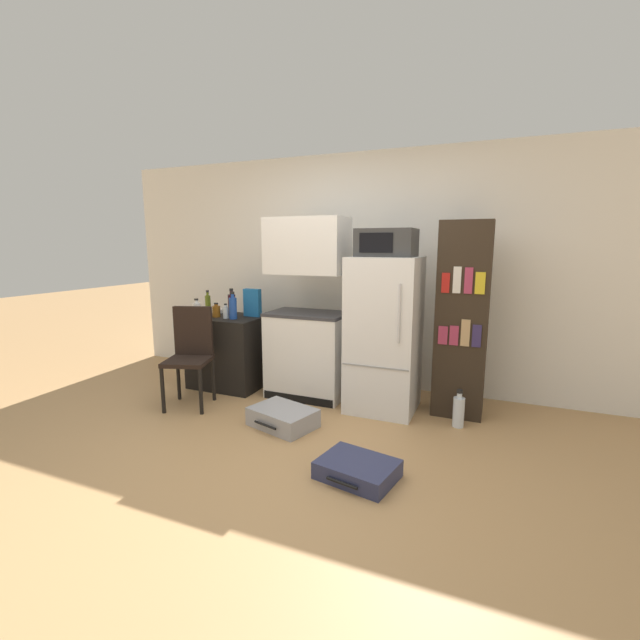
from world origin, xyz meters
TOP-DOWN VIEW (x-y plane):
  - ground_plane at (0.00, 0.00)m, footprint 24.00×24.00m
  - wall_back at (0.20, 2.00)m, footprint 6.40×0.10m
  - side_table at (-1.26, 1.30)m, footprint 0.77×0.60m
  - kitchen_hutch at (-0.33, 1.34)m, footprint 0.80×0.52m
  - refrigerator at (0.48, 1.29)m, footprint 0.63×0.64m
  - microwave at (0.48, 1.29)m, footprint 0.51×0.40m
  - bookshelf at (1.16, 1.44)m, footprint 0.45×0.34m
  - bottle_amber_beer at (-1.36, 1.22)m, footprint 0.09×0.09m
  - bottle_wine_dark at (-1.25, 1.36)m, footprint 0.08×0.08m
  - bottle_blue_soda at (-1.13, 1.19)m, footprint 0.08×0.08m
  - bottle_milk_white at (-1.50, 1.07)m, footprint 0.08×0.08m
  - bottle_clear_short at (-1.22, 1.19)m, footprint 0.06×0.06m
  - bottle_olive_oil at (-1.55, 1.33)m, footprint 0.06×0.06m
  - bowl at (-1.53, 1.49)m, footprint 0.15×0.15m
  - cereal_box at (-1.02, 1.42)m, footprint 0.19×0.07m
  - chair at (-1.29, 0.69)m, footprint 0.50×0.51m
  - suitcase_large_flat at (-0.21, 0.54)m, footprint 0.63×0.52m
  - suitcase_small_flat at (0.65, 0.00)m, footprint 0.57×0.47m
  - water_bottle_front at (1.20, 1.12)m, footprint 0.10×0.10m

SIDE VIEW (x-z plane):
  - ground_plane at x=0.00m, z-range 0.00..0.00m
  - suitcase_small_flat at x=0.65m, z-range 0.00..0.12m
  - suitcase_large_flat at x=-0.21m, z-range 0.00..0.16m
  - water_bottle_front at x=1.20m, z-range -0.03..0.31m
  - side_table at x=-1.26m, z-range 0.00..0.78m
  - chair at x=-1.29m, z-range 0.08..1.04m
  - refrigerator at x=0.48m, z-range 0.00..1.45m
  - bowl at x=-1.53m, z-range 0.78..0.82m
  - kitchen_hutch at x=-0.33m, z-range -0.09..1.74m
  - bottle_amber_beer at x=-1.36m, z-range 0.77..0.93m
  - bottle_clear_short at x=-1.22m, z-range 0.77..0.93m
  - bottle_milk_white at x=-1.50m, z-range 0.77..0.98m
  - bookshelf at x=1.16m, z-range 0.00..1.77m
  - bottle_olive_oil at x=-1.55m, z-range 0.76..1.03m
  - bottle_blue_soda at x=-1.13m, z-range 0.76..1.05m
  - bottle_wine_dark at x=-1.25m, z-range 0.76..1.06m
  - cereal_box at x=-1.02m, z-range 0.78..1.08m
  - wall_back at x=0.20m, z-range 0.00..2.52m
  - microwave at x=0.48m, z-range 1.45..1.70m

